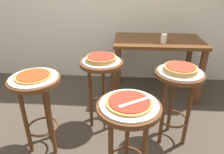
% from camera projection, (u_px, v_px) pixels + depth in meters
% --- Properties ---
extents(ground_plane, '(6.00, 6.00, 0.00)m').
position_uv_depth(ground_plane, '(78.00, 150.00, 1.94)').
color(ground_plane, '#42382D').
extents(stool_foreground, '(0.42, 0.42, 0.73)m').
position_uv_depth(stool_foreground, '(128.00, 128.00, 1.39)').
color(stool_foreground, '#5B3319').
rests_on(stool_foreground, ground_plane).
extents(serving_plate_foreground, '(0.38, 0.38, 0.01)m').
position_uv_depth(serving_plate_foreground, '(129.00, 104.00, 1.31)').
color(serving_plate_foreground, white).
rests_on(serving_plate_foreground, stool_foreground).
extents(pizza_foreground, '(0.30, 0.30, 0.02)m').
position_uv_depth(pizza_foreground, '(129.00, 102.00, 1.31)').
color(pizza_foreground, '#B78442').
rests_on(pizza_foreground, serving_plate_foreground).
extents(stool_middle, '(0.42, 0.42, 0.73)m').
position_uv_depth(stool_middle, '(37.00, 98.00, 1.74)').
color(stool_middle, '#5B3319').
rests_on(stool_middle, ground_plane).
extents(serving_plate_middle, '(0.38, 0.38, 0.01)m').
position_uv_depth(serving_plate_middle, '(34.00, 78.00, 1.66)').
color(serving_plate_middle, silver).
rests_on(serving_plate_middle, stool_middle).
extents(pizza_middle, '(0.29, 0.29, 0.02)m').
position_uv_depth(pizza_middle, '(33.00, 76.00, 1.65)').
color(pizza_middle, '#B78442').
rests_on(pizza_middle, serving_plate_middle).
extents(stool_leftside, '(0.42, 0.42, 0.73)m').
position_uv_depth(stool_leftside, '(177.00, 91.00, 1.84)').
color(stool_leftside, '#5B3319').
rests_on(stool_leftside, ground_plane).
extents(serving_plate_leftside, '(0.38, 0.38, 0.01)m').
position_uv_depth(serving_plate_leftside, '(180.00, 72.00, 1.76)').
color(serving_plate_leftside, silver).
rests_on(serving_plate_leftside, stool_leftside).
extents(pizza_leftside, '(0.28, 0.28, 0.05)m').
position_uv_depth(pizza_leftside, '(181.00, 69.00, 1.75)').
color(pizza_leftside, tan).
rests_on(pizza_leftside, serving_plate_leftside).
extents(stool_rear, '(0.42, 0.42, 0.73)m').
position_uv_depth(stool_rear, '(102.00, 79.00, 2.07)').
color(stool_rear, '#5B3319').
rests_on(stool_rear, ground_plane).
extents(serving_plate_rear, '(0.37, 0.37, 0.01)m').
position_uv_depth(serving_plate_rear, '(101.00, 61.00, 1.98)').
color(serving_plate_rear, white).
rests_on(serving_plate_rear, stool_rear).
extents(pizza_rear, '(0.29, 0.29, 0.05)m').
position_uv_depth(pizza_rear, '(101.00, 58.00, 1.97)').
color(pizza_rear, '#B78442').
rests_on(pizza_rear, serving_plate_rear).
extents(dining_table, '(1.10, 0.65, 0.76)m').
position_uv_depth(dining_table, '(158.00, 49.00, 2.64)').
color(dining_table, '#5B3319').
rests_on(dining_table, ground_plane).
extents(cup_near_edge, '(0.07, 0.07, 0.11)m').
position_uv_depth(cup_near_edge, '(164.00, 39.00, 2.42)').
color(cup_near_edge, silver).
rests_on(cup_near_edge, dining_table).
extents(pizza_server_knife, '(0.20, 0.14, 0.01)m').
position_uv_depth(pizza_server_knife, '(134.00, 102.00, 1.28)').
color(pizza_server_knife, silver).
rests_on(pizza_server_knife, pizza_foreground).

